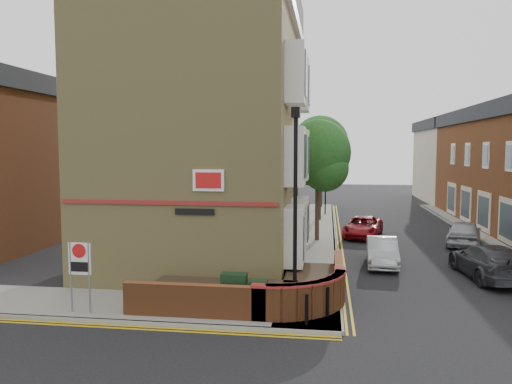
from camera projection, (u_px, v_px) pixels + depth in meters
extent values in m
plane|color=black|center=(236.00, 330.00, 14.34)|extent=(120.00, 120.00, 0.00)
cube|color=gray|center=(139.00, 306.00, 16.31)|extent=(13.00, 3.00, 0.12)
cube|color=gray|center=(318.00, 235.00, 29.83)|extent=(2.00, 32.00, 0.12)
cube|color=gray|center=(121.00, 322.00, 14.83)|extent=(13.00, 0.15, 0.12)
cube|color=gray|center=(334.00, 235.00, 29.68)|extent=(0.15, 32.00, 0.12)
cube|color=gray|center=(493.00, 249.00, 25.59)|extent=(0.15, 40.00, 0.12)
cube|color=gold|center=(117.00, 327.00, 14.59)|extent=(13.00, 0.28, 0.01)
cube|color=gold|center=(339.00, 236.00, 29.65)|extent=(0.28, 32.00, 0.01)
cube|color=tan|center=(202.00, 139.00, 22.16)|extent=(8.00, 10.00, 11.00)
cube|color=maroon|center=(167.00, 203.00, 17.40)|extent=(7.80, 0.06, 0.15)
cube|color=white|center=(208.00, 180.00, 17.11)|extent=(1.10, 0.05, 0.75)
cube|color=black|center=(195.00, 212.00, 17.28)|extent=(1.40, 0.04, 0.22)
cylinder|color=black|center=(295.00, 218.00, 15.02)|extent=(0.12, 0.12, 6.00)
cylinder|color=black|center=(295.00, 302.00, 15.25)|extent=(0.20, 0.20, 0.80)
cube|color=black|center=(296.00, 113.00, 14.75)|extent=(0.25, 0.50, 0.30)
cube|color=black|center=(234.00, 292.00, 15.60)|extent=(0.80, 0.45, 1.20)
cube|color=black|center=(258.00, 298.00, 15.20)|extent=(0.55, 0.40, 1.10)
cylinder|color=black|center=(307.00, 309.00, 14.40)|extent=(0.11, 0.11, 0.90)
cylinder|color=black|center=(328.00, 302.00, 15.10)|extent=(0.11, 0.11, 0.90)
cylinder|color=slate|center=(71.00, 277.00, 15.48)|extent=(0.06, 0.06, 2.20)
cylinder|color=slate|center=(89.00, 278.00, 15.39)|extent=(0.06, 0.06, 2.20)
cube|color=white|center=(80.00, 259.00, 15.38)|extent=(0.72, 0.04, 1.00)
cylinder|color=red|center=(79.00, 251.00, 15.33)|extent=(0.44, 0.02, 0.44)
cube|color=beige|center=(449.00, 166.00, 49.45)|extent=(5.00, 12.00, 7.00)
cube|color=#2C2E35|center=(451.00, 125.00, 49.10)|extent=(5.40, 12.40, 1.00)
cylinder|color=#382B1E|center=(317.00, 199.00, 27.65)|extent=(0.24, 0.24, 4.55)
sphere|color=#1C551E|center=(318.00, 152.00, 27.42)|extent=(3.64, 3.64, 3.64)
sphere|color=#1C551E|center=(325.00, 168.00, 27.15)|extent=(2.60, 2.60, 2.60)
sphere|color=#1C551E|center=(312.00, 160.00, 27.90)|extent=(2.86, 2.86, 2.86)
cylinder|color=#382B1E|center=(320.00, 185.00, 35.52)|extent=(0.24, 0.24, 5.04)
sphere|color=#1C551E|center=(320.00, 144.00, 35.27)|extent=(4.03, 4.03, 4.03)
sphere|color=#1C551E|center=(326.00, 157.00, 35.00)|extent=(2.88, 2.88, 2.88)
sphere|color=#1C551E|center=(316.00, 151.00, 35.75)|extent=(3.17, 3.17, 3.17)
cylinder|color=#382B1E|center=(321.00, 180.00, 43.42)|extent=(0.24, 0.24, 4.76)
sphere|color=#1C551E|center=(321.00, 148.00, 43.18)|extent=(3.81, 3.81, 3.81)
sphere|color=#1C551E|center=(326.00, 159.00, 42.91)|extent=(2.72, 2.72, 2.72)
sphere|color=#1C551E|center=(318.00, 154.00, 43.66)|extent=(2.99, 2.99, 2.99)
cylinder|color=black|center=(325.00, 194.00, 38.50)|extent=(0.10, 0.10, 3.20)
imported|color=black|center=(326.00, 167.00, 38.32)|extent=(0.20, 0.16, 1.00)
imported|color=#AFB2B7|center=(382.00, 252.00, 22.20)|extent=(1.50, 3.80, 1.23)
imported|color=maroon|center=(363.00, 227.00, 29.40)|extent=(2.78, 4.61, 1.20)
imported|color=#303035|center=(489.00, 261.00, 19.97)|extent=(2.39, 4.96, 1.39)
imported|color=#9B9CA2|center=(464.00, 233.00, 26.69)|extent=(2.71, 4.42, 1.40)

